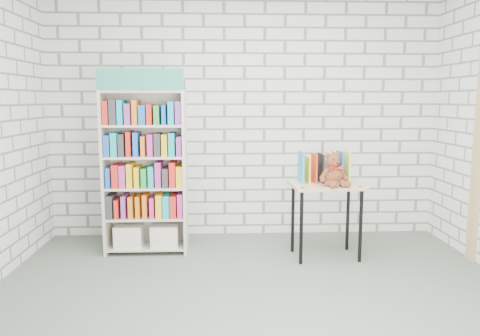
{
  "coord_description": "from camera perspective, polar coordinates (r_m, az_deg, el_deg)",
  "views": [
    {
      "loc": [
        -0.3,
        -3.47,
        1.59
      ],
      "look_at": [
        -0.1,
        0.95,
        0.95
      ],
      "focal_mm": 35.0,
      "sensor_mm": 36.0,
      "label": 1
    }
  ],
  "objects": [
    {
      "name": "table_books",
      "position": [
        4.86,
        10.18,
        0.02
      ],
      "size": [
        0.5,
        0.25,
        0.29
      ],
      "color": "#2A9DB8",
      "rests_on": "display_table"
    },
    {
      "name": "bookshelf",
      "position": [
        4.94,
        -11.46,
        -0.34
      ],
      "size": [
        0.85,
        0.33,
        1.9
      ],
      "color": "beige",
      "rests_on": "ground"
    },
    {
      "name": "ground",
      "position": [
        3.83,
        2.19,
        -16.32
      ],
      "size": [
        4.5,
        4.5,
        0.0
      ],
      "primitive_type": "plane",
      "color": "#505D4F",
      "rests_on": "ground"
    },
    {
      "name": "door_trim",
      "position": [
        5.11,
        26.99,
        1.29
      ],
      "size": [
        0.05,
        0.12,
        2.1
      ],
      "primitive_type": "cube",
      "color": "tan",
      "rests_on": "ground"
    },
    {
      "name": "room_shell",
      "position": [
        3.48,
        2.36,
        11.42
      ],
      "size": [
        4.52,
        4.02,
        2.81
      ],
      "color": "silver",
      "rests_on": "ground"
    },
    {
      "name": "teddy_bear",
      "position": [
        4.67,
        11.35,
        -0.56
      ],
      "size": [
        0.3,
        0.29,
        0.33
      ],
      "color": "brown",
      "rests_on": "display_table"
    },
    {
      "name": "display_table",
      "position": [
        4.8,
        10.48,
        -3.16
      ],
      "size": [
        0.73,
        0.53,
        0.76
      ],
      "color": "tan",
      "rests_on": "ground"
    }
  ]
}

